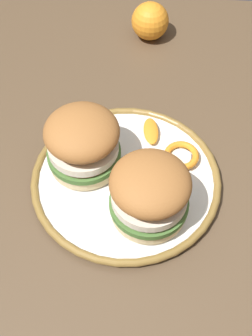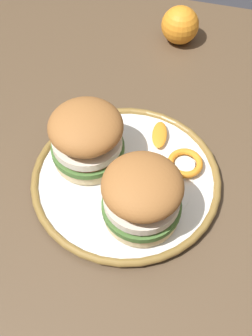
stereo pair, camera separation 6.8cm
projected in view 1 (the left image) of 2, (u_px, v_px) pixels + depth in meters
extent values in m
cube|color=brown|center=(96.00, 227.00, 0.71)|extent=(1.16, 0.97, 0.03)
cylinder|color=white|center=(126.00, 181.00, 0.73)|extent=(0.27, 0.27, 0.01)
torus|color=olive|center=(126.00, 178.00, 0.73)|extent=(0.30, 0.30, 0.01)
cylinder|color=white|center=(126.00, 178.00, 0.73)|extent=(0.21, 0.21, 0.00)
cylinder|color=beige|center=(149.00, 208.00, 0.68)|extent=(0.11, 0.11, 0.02)
cylinder|color=#477033|center=(149.00, 203.00, 0.67)|extent=(0.12, 0.12, 0.01)
cylinder|color=#BC3828|center=(149.00, 200.00, 0.66)|extent=(0.10, 0.10, 0.01)
cylinder|color=silver|center=(149.00, 196.00, 0.65)|extent=(0.11, 0.11, 0.01)
ellipsoid|color=#A36633|center=(150.00, 183.00, 0.63)|extent=(0.16, 0.16, 0.05)
cylinder|color=beige|center=(85.00, 159.00, 0.73)|extent=(0.11, 0.11, 0.02)
cylinder|color=#477033|center=(84.00, 153.00, 0.72)|extent=(0.12, 0.12, 0.01)
cylinder|color=#BC3828|center=(84.00, 150.00, 0.71)|extent=(0.10, 0.10, 0.01)
cylinder|color=silver|center=(83.00, 146.00, 0.71)|extent=(0.11, 0.11, 0.01)
ellipsoid|color=#A36633|center=(82.00, 132.00, 0.68)|extent=(0.16, 0.16, 0.05)
torus|color=orange|center=(181.00, 155.00, 0.74)|extent=(0.07, 0.07, 0.01)
cylinder|color=#F4E5C6|center=(181.00, 157.00, 0.74)|extent=(0.03, 0.03, 0.00)
ellipsoid|color=orange|center=(151.00, 131.00, 0.77)|extent=(0.06, 0.03, 0.01)
sphere|color=orange|center=(150.00, 21.00, 0.92)|extent=(0.07, 0.07, 0.07)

